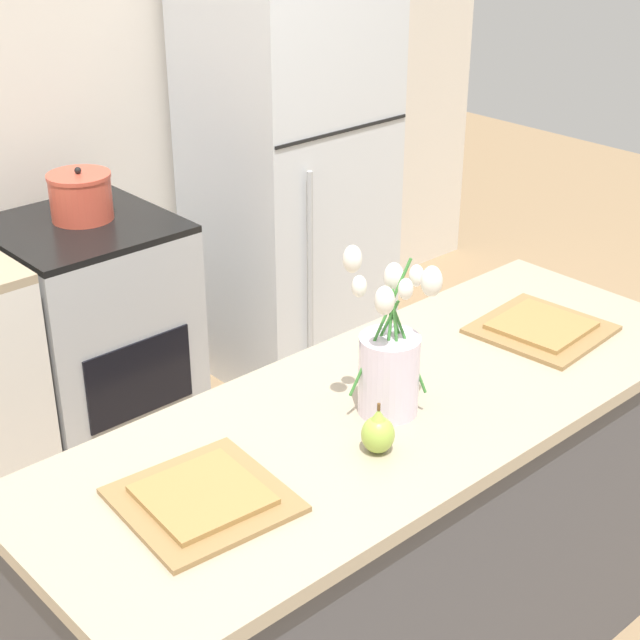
% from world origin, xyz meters
% --- Properties ---
extents(kitchen_island, '(1.80, 0.66, 0.93)m').
position_xyz_m(kitchen_island, '(0.00, 0.00, 0.47)').
color(kitchen_island, '#4C4C51').
rests_on(kitchen_island, ground_plane).
extents(stove_range, '(0.60, 0.61, 0.90)m').
position_xyz_m(stove_range, '(0.10, 1.60, 0.45)').
color(stove_range, '#B2B5B7').
rests_on(stove_range, ground_plane).
extents(refrigerator, '(0.68, 0.67, 1.79)m').
position_xyz_m(refrigerator, '(1.05, 1.60, 0.90)').
color(refrigerator, silver).
rests_on(refrigerator, ground_plane).
extents(flower_vase, '(0.21, 0.17, 0.42)m').
position_xyz_m(flower_vase, '(-0.04, -0.02, 1.06)').
color(flower_vase, silver).
rests_on(flower_vase, kitchen_island).
extents(pear_figurine, '(0.07, 0.07, 0.12)m').
position_xyz_m(pear_figurine, '(-0.17, -0.12, 0.98)').
color(pear_figurine, '#9EBC47').
rests_on(pear_figurine, kitchen_island).
extents(plate_setting_left, '(0.33, 0.33, 0.02)m').
position_xyz_m(plate_setting_left, '(-0.55, -0.01, 0.94)').
color(plate_setting_left, olive).
rests_on(plate_setting_left, kitchen_island).
extents(plate_setting_right, '(0.33, 0.33, 0.02)m').
position_xyz_m(plate_setting_right, '(0.55, -0.01, 0.94)').
color(plate_setting_right, olive).
rests_on(plate_setting_right, kitchen_island).
extents(cooking_pot, '(0.22, 0.22, 0.19)m').
position_xyz_m(cooking_pot, '(0.13, 1.63, 0.98)').
color(cooking_pot, '#CC4C38').
rests_on(cooking_pot, stove_range).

